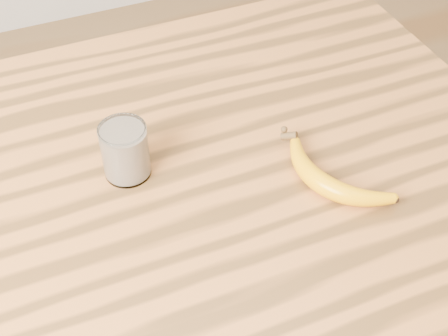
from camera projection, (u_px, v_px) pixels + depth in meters
name	position (u px, v px, depth m)	size (l,w,h in m)	color
table	(152.00, 236.00, 1.02)	(1.20, 0.80, 0.90)	#A4622B
smoothie_glass	(125.00, 151.00, 0.91)	(0.07, 0.07, 0.09)	white
banana	(324.00, 185.00, 0.90)	(0.10, 0.26, 0.03)	#E99C05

